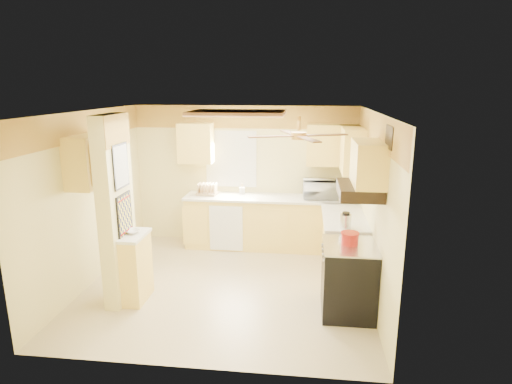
# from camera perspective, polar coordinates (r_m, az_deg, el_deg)

# --- Properties ---
(floor) EXTENTS (4.00, 4.00, 0.00)m
(floor) POSITION_cam_1_polar(r_m,az_deg,el_deg) (6.41, -3.86, -12.31)
(floor) COLOR tan
(floor) RESTS_ON ground
(ceiling) EXTENTS (4.00, 4.00, 0.00)m
(ceiling) POSITION_cam_1_polar(r_m,az_deg,el_deg) (5.76, -4.27, 10.59)
(ceiling) COLOR white
(ceiling) RESTS_ON wall_back
(wall_back) EXTENTS (4.00, 0.00, 4.00)m
(wall_back) POSITION_cam_1_polar(r_m,az_deg,el_deg) (7.79, -1.48, 2.23)
(wall_back) COLOR #E8D98D
(wall_back) RESTS_ON floor
(wall_front) EXTENTS (4.00, 0.00, 4.00)m
(wall_front) POSITION_cam_1_polar(r_m,az_deg,el_deg) (4.21, -8.87, -8.36)
(wall_front) COLOR #E8D98D
(wall_front) RESTS_ON floor
(wall_left) EXTENTS (0.00, 3.80, 3.80)m
(wall_left) POSITION_cam_1_polar(r_m,az_deg,el_deg) (6.63, -21.31, -0.85)
(wall_left) COLOR #E8D98D
(wall_left) RESTS_ON floor
(wall_right) EXTENTS (0.00, 3.80, 3.80)m
(wall_right) POSITION_cam_1_polar(r_m,az_deg,el_deg) (5.94, 15.30, -2.04)
(wall_right) COLOR #E8D98D
(wall_right) RESTS_ON floor
(wallpaper_border) EXTENTS (4.00, 0.02, 0.40)m
(wallpaper_border) POSITION_cam_1_polar(r_m,az_deg,el_deg) (7.62, -1.55, 9.95)
(wallpaper_border) COLOR #FFC84B
(wallpaper_border) RESTS_ON wall_back
(partition_column) EXTENTS (0.20, 0.70, 2.50)m
(partition_column) POSITION_cam_1_polar(r_m,az_deg,el_deg) (5.87, -18.15, -2.43)
(partition_column) COLOR #E8D98D
(partition_column) RESTS_ON floor
(partition_ledge) EXTENTS (0.25, 0.55, 0.90)m
(partition_ledge) POSITION_cam_1_polar(r_m,az_deg,el_deg) (6.05, -15.65, -9.82)
(partition_ledge) COLOR #FFE16E
(partition_ledge) RESTS_ON floor
(ledge_top) EXTENTS (0.28, 0.58, 0.04)m
(ledge_top) POSITION_cam_1_polar(r_m,az_deg,el_deg) (5.88, -15.95, -5.62)
(ledge_top) COLOR white
(ledge_top) RESTS_ON partition_ledge
(lower_cabinets_back) EXTENTS (3.00, 0.60, 0.90)m
(lower_cabinets_back) POSITION_cam_1_polar(r_m,az_deg,el_deg) (7.65, 1.96, -4.19)
(lower_cabinets_back) COLOR #FFE16E
(lower_cabinets_back) RESTS_ON floor
(lower_cabinets_right) EXTENTS (0.60, 1.40, 0.90)m
(lower_cabinets_right) POSITION_cam_1_polar(r_m,az_deg,el_deg) (6.72, 11.57, -7.14)
(lower_cabinets_right) COLOR #FFE16E
(lower_cabinets_right) RESTS_ON floor
(countertop_back) EXTENTS (3.04, 0.64, 0.04)m
(countertop_back) POSITION_cam_1_polar(r_m,az_deg,el_deg) (7.51, 1.99, -0.81)
(countertop_back) COLOR white
(countertop_back) RESTS_ON lower_cabinets_back
(countertop_right) EXTENTS (0.64, 1.44, 0.04)m
(countertop_right) POSITION_cam_1_polar(r_m,az_deg,el_deg) (6.56, 11.69, -3.30)
(countertop_right) COLOR white
(countertop_right) RESTS_ON lower_cabinets_right
(dishwasher_panel) EXTENTS (0.58, 0.02, 0.80)m
(dishwasher_panel) POSITION_cam_1_polar(r_m,az_deg,el_deg) (7.46, -4.01, -4.86)
(dishwasher_panel) COLOR white
(dishwasher_panel) RESTS_ON lower_cabinets_back
(window) EXTENTS (0.92, 0.02, 1.02)m
(window) POSITION_cam_1_polar(r_m,az_deg,el_deg) (7.76, -3.34, 4.42)
(window) COLOR white
(window) RESTS_ON wall_back
(upper_cab_back_left) EXTENTS (0.60, 0.35, 0.70)m
(upper_cab_back_left) POSITION_cam_1_polar(r_m,az_deg,el_deg) (7.68, -8.02, 6.48)
(upper_cab_back_left) COLOR #FFE16E
(upper_cab_back_left) RESTS_ON wall_back
(upper_cab_back_right) EXTENTS (0.90, 0.35, 0.70)m
(upper_cab_back_right) POSITION_cam_1_polar(r_m,az_deg,el_deg) (7.45, 10.26, 6.16)
(upper_cab_back_right) COLOR #FFE16E
(upper_cab_back_right) RESTS_ON wall_back
(upper_cab_right) EXTENTS (0.35, 1.00, 0.70)m
(upper_cab_right) POSITION_cam_1_polar(r_m,az_deg,el_deg) (7.00, 12.73, 5.55)
(upper_cab_right) COLOR #FFE16E
(upper_cab_right) RESTS_ON wall_right
(upper_cab_left_wall) EXTENTS (0.35, 0.75, 0.70)m
(upper_cab_left_wall) POSITION_cam_1_polar(r_m,az_deg,el_deg) (6.21, -21.43, 3.87)
(upper_cab_left_wall) COLOR #FFE16E
(upper_cab_left_wall) RESTS_ON wall_left
(upper_cab_over_stove) EXTENTS (0.35, 0.76, 0.52)m
(upper_cab_over_stove) POSITION_cam_1_polar(r_m,az_deg,el_deg) (5.22, 14.75, 3.74)
(upper_cab_over_stove) COLOR #FFE16E
(upper_cab_over_stove) RESTS_ON wall_right
(stove) EXTENTS (0.68, 0.77, 0.92)m
(stove) POSITION_cam_1_polar(r_m,az_deg,el_deg) (5.65, 12.21, -11.22)
(stove) COLOR black
(stove) RESTS_ON floor
(range_hood) EXTENTS (0.50, 0.76, 0.14)m
(range_hood) POSITION_cam_1_polar(r_m,az_deg,el_deg) (5.28, 13.62, 0.25)
(range_hood) COLOR black
(range_hood) RESTS_ON upper_cab_over_stove
(poster_menu) EXTENTS (0.02, 0.42, 0.57)m
(poster_menu) POSITION_cam_1_polar(r_m,az_deg,el_deg) (5.69, -17.59, 3.32)
(poster_menu) COLOR black
(poster_menu) RESTS_ON partition_column
(poster_nashville) EXTENTS (0.02, 0.42, 0.57)m
(poster_nashville) POSITION_cam_1_polar(r_m,az_deg,el_deg) (5.83, -17.12, -2.95)
(poster_nashville) COLOR black
(poster_nashville) RESTS_ON partition_column
(ceiling_light_panel) EXTENTS (1.35, 0.95, 0.06)m
(ceiling_light_panel) POSITION_cam_1_polar(r_m,az_deg,el_deg) (6.23, -2.47, 10.47)
(ceiling_light_panel) COLOR brown
(ceiling_light_panel) RESTS_ON ceiling
(ceiling_fan) EXTENTS (1.15, 1.15, 0.26)m
(ceiling_fan) POSITION_cam_1_polar(r_m,az_deg,el_deg) (4.98, 5.71, 7.54)
(ceiling_fan) COLOR gold
(ceiling_fan) RESTS_ON ceiling
(vent_grate) EXTENTS (0.02, 0.40, 0.25)m
(vent_grate) POSITION_cam_1_polar(r_m,az_deg,el_deg) (4.86, 17.38, 6.99)
(vent_grate) COLOR black
(vent_grate) RESTS_ON wall_right
(microwave) EXTENTS (0.60, 0.42, 0.32)m
(microwave) POSITION_cam_1_polar(r_m,az_deg,el_deg) (7.46, 8.56, 0.37)
(microwave) COLOR white
(microwave) RESTS_ON countertop_back
(bowl) EXTENTS (0.25, 0.25, 0.05)m
(bowl) POSITION_cam_1_polar(r_m,az_deg,el_deg) (5.91, -16.13, -5.09)
(bowl) COLOR white
(bowl) RESTS_ON ledge_top
(dutch_oven) EXTENTS (0.23, 0.23, 0.15)m
(dutch_oven) POSITION_cam_1_polar(r_m,az_deg,el_deg) (5.48, 12.40, -6.04)
(dutch_oven) COLOR #A31913
(dutch_oven) RESTS_ON stove
(kettle) EXTENTS (0.15, 0.15, 0.23)m
(kettle) POSITION_cam_1_polar(r_m,az_deg,el_deg) (5.95, 11.87, -3.81)
(kettle) COLOR silver
(kettle) RESTS_ON countertop_right
(dish_rack) EXTENTS (0.38, 0.29, 0.20)m
(dish_rack) POSITION_cam_1_polar(r_m,az_deg,el_deg) (7.70, -6.53, 0.20)
(dish_rack) COLOR tan
(dish_rack) RESTS_ON countertop_back
(utensil_crock) EXTENTS (0.10, 0.10, 0.19)m
(utensil_crock) POSITION_cam_1_polar(r_m,az_deg,el_deg) (7.69, -1.86, 0.19)
(utensil_crock) COLOR white
(utensil_crock) RESTS_ON countertop_back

